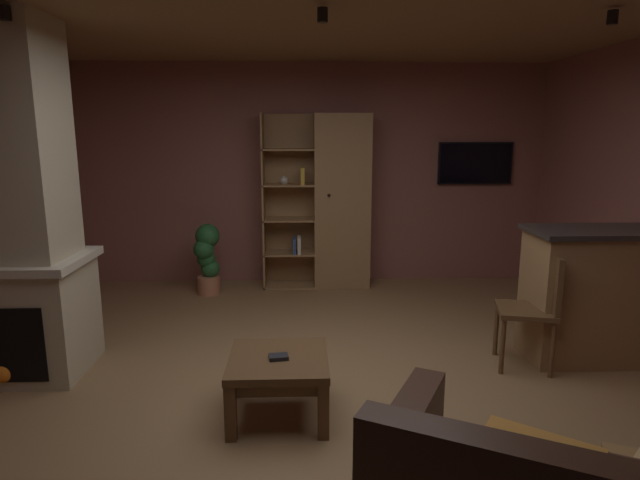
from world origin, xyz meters
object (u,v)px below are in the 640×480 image
object	(u,v)px
kitchen_bar_counter	(612,294)
wall_mounted_tv	(475,163)
coffee_table	(278,369)
potted_floor_plant	(207,257)
table_book_0	(279,357)
stone_fireplace	(12,220)
bookshelf_cabinet	(335,203)
dining_chair	(537,303)

from	to	relation	value
kitchen_bar_counter	wall_mounted_tv	distance (m)	2.63
coffee_table	wall_mounted_tv	xyz separation A→B (m)	(2.29, 3.25, 1.13)
potted_floor_plant	table_book_0	bearing A→B (deg)	-71.69
stone_fireplace	bookshelf_cabinet	xyz separation A→B (m)	(2.54, 2.30, -0.18)
bookshelf_cabinet	coffee_table	world-z (taller)	bookshelf_cabinet
table_book_0	bookshelf_cabinet	bearing A→B (deg)	79.67
dining_chair	wall_mounted_tv	size ratio (longest dim) A/B	1.02
coffee_table	stone_fireplace	bearing A→B (deg)	159.52
stone_fireplace	table_book_0	world-z (taller)	stone_fireplace
bookshelf_cabinet	coffee_table	distance (m)	3.16
wall_mounted_tv	bookshelf_cabinet	bearing A→B (deg)	-173.05
dining_chair	bookshelf_cabinet	bearing A→B (deg)	120.92
stone_fireplace	wall_mounted_tv	distance (m)	4.96
stone_fireplace	bookshelf_cabinet	bearing A→B (deg)	42.14
table_book_0	dining_chair	size ratio (longest dim) A/B	0.13
table_book_0	potted_floor_plant	distance (m)	2.92
stone_fireplace	coffee_table	size ratio (longest dim) A/B	4.14
potted_floor_plant	dining_chair	bearing A→B (deg)	-35.62
coffee_table	potted_floor_plant	xyz separation A→B (m)	(-0.91, 2.74, 0.11)
bookshelf_cabinet	table_book_0	size ratio (longest dim) A/B	16.71
stone_fireplace	wall_mounted_tv	size ratio (longest dim) A/B	2.92
stone_fireplace	coffee_table	world-z (taller)	stone_fireplace
kitchen_bar_counter	wall_mounted_tv	xyz separation A→B (m)	(-0.38, 2.44, 0.91)
bookshelf_cabinet	potted_floor_plant	bearing A→B (deg)	-168.63
table_book_0	wall_mounted_tv	xyz separation A→B (m)	(2.28, 3.28, 1.03)
table_book_0	dining_chair	xyz separation A→B (m)	(1.98, 0.70, 0.11)
kitchen_bar_counter	potted_floor_plant	world-z (taller)	kitchen_bar_counter
potted_floor_plant	bookshelf_cabinet	bearing A→B (deg)	11.37
coffee_table	dining_chair	xyz separation A→B (m)	(1.98, 0.67, 0.21)
coffee_table	bookshelf_cabinet	bearing A→B (deg)	79.52
coffee_table	potted_floor_plant	bearing A→B (deg)	108.42
bookshelf_cabinet	wall_mounted_tv	world-z (taller)	bookshelf_cabinet
coffee_table	potted_floor_plant	distance (m)	2.89
table_book_0	potted_floor_plant	bearing A→B (deg)	108.31
stone_fireplace	bookshelf_cabinet	world-z (taller)	stone_fireplace
bookshelf_cabinet	kitchen_bar_counter	xyz separation A→B (m)	(2.10, -2.23, -0.47)
dining_chair	potted_floor_plant	size ratio (longest dim) A/B	1.13
bookshelf_cabinet	dining_chair	distance (m)	2.80
kitchen_bar_counter	coffee_table	world-z (taller)	kitchen_bar_counter
coffee_table	table_book_0	xyz separation A→B (m)	(0.00, -0.03, 0.10)
stone_fireplace	wall_mounted_tv	world-z (taller)	stone_fireplace
table_book_0	potted_floor_plant	world-z (taller)	potted_floor_plant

